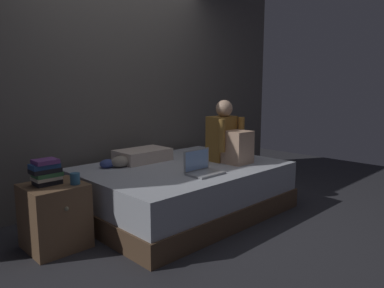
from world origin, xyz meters
TOP-DOWN VIEW (x-y plane):
  - ground_plane at (0.00, 0.00)m, footprint 8.00×8.00m
  - wall_back at (0.00, 1.20)m, footprint 5.60×0.10m
  - bed at (0.20, 0.30)m, footprint 2.00×1.50m
  - nightstand at (-1.10, 0.40)m, footprint 0.44×0.46m
  - person_sitting at (0.68, 0.10)m, footprint 0.39×0.44m
  - laptop at (0.08, -0.09)m, footprint 0.32×0.23m
  - pillow at (0.04, 0.75)m, footprint 0.56×0.36m
  - book_stack at (-1.14, 0.43)m, footprint 0.22×0.16m
  - mug at (-0.97, 0.28)m, footprint 0.08×0.08m
  - clothes_pile at (-0.33, 0.70)m, footprint 0.29×0.21m

SIDE VIEW (x-z plane):
  - ground_plane at x=0.00m, z-range 0.00..0.00m
  - bed at x=0.20m, z-range 0.00..0.49m
  - nightstand at x=-1.10m, z-range 0.00..0.52m
  - clothes_pile at x=-0.33m, z-range 0.49..0.60m
  - laptop at x=0.08m, z-range 0.44..0.66m
  - pillow at x=0.04m, z-range 0.49..0.62m
  - mug at x=-0.97m, z-range 0.52..0.61m
  - book_stack at x=-1.14m, z-range 0.52..0.72m
  - person_sitting at x=0.68m, z-range 0.41..1.07m
  - wall_back at x=0.00m, z-range 0.00..2.70m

